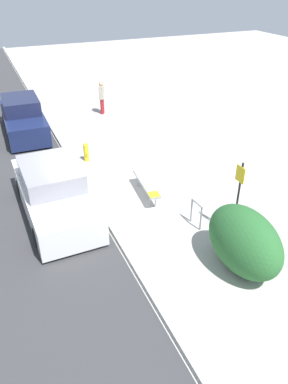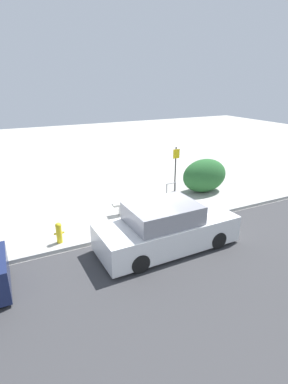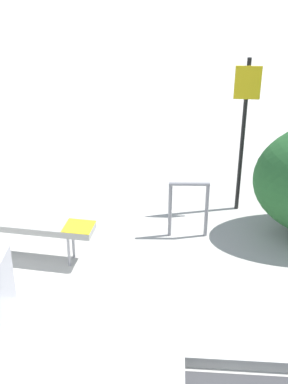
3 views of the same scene
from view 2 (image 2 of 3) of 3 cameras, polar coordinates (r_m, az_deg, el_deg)
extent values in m
plane|color=#ADAAA3|center=(11.42, 0.06, -7.49)|extent=(60.00, 60.00, 0.00)
cube|color=#38383A|center=(7.99, 18.21, -22.82)|extent=(60.00, 10.00, 0.01)
cube|color=#A8A8A3|center=(11.39, 0.06, -7.20)|extent=(60.00, 0.20, 0.13)
cylinder|color=#99999E|center=(12.60, -4.52, -3.62)|extent=(0.04, 0.04, 0.44)
cylinder|color=#99999E|center=(13.02, 1.42, -2.75)|extent=(0.04, 0.04, 0.44)
cylinder|color=#99999E|center=(12.77, -4.76, -3.28)|extent=(0.04, 0.04, 0.44)
cylinder|color=#99999E|center=(13.18, 1.11, -2.44)|extent=(0.04, 0.04, 0.44)
cube|color=#999993|center=(12.77, -1.65, -1.92)|extent=(2.03, 0.56, 0.09)
cube|color=yellow|center=(13.02, 1.77, -1.25)|extent=(0.39, 0.38, 0.01)
cylinder|color=gray|center=(14.20, 4.32, -0.01)|extent=(0.05, 0.05, 0.80)
cylinder|color=gray|center=(14.47, 5.96, 0.34)|extent=(0.05, 0.05, 0.80)
cylinder|color=gray|center=(14.20, 5.20, 1.68)|extent=(0.55, 0.08, 0.05)
cylinder|color=black|center=(15.16, 5.98, 4.26)|extent=(0.06, 0.06, 2.30)
cube|color=yellow|center=(14.92, 6.18, 7.25)|extent=(0.36, 0.02, 0.46)
cylinder|color=gold|center=(10.96, -15.85, -7.84)|extent=(0.20, 0.20, 0.60)
sphere|color=gold|center=(10.80, -16.03, -6.18)|extent=(0.22, 0.22, 0.22)
cylinder|color=gold|center=(10.91, -16.60, -7.69)|extent=(0.08, 0.07, 0.07)
cylinder|color=gold|center=(10.95, -15.16, -7.44)|extent=(0.08, 0.07, 0.07)
ellipsoid|color=#28602D|center=(15.43, 11.46, 3.09)|extent=(2.43, 1.43, 1.70)
cylinder|color=black|center=(11.71, 8.34, -5.33)|extent=(0.60, 0.19, 0.60)
cylinder|color=black|center=(10.53, 13.88, -8.88)|extent=(0.60, 0.19, 0.60)
cylinder|color=black|center=(10.41, -5.15, -8.65)|extent=(0.60, 0.19, 0.60)
cylinder|color=black|center=(9.06, -0.78, -13.42)|extent=(0.60, 0.19, 0.60)
cube|color=white|center=(10.21, 4.45, -7.68)|extent=(4.80, 1.97, 0.89)
cube|color=gray|center=(9.79, 3.62, -4.11)|extent=(2.32, 1.73, 0.63)
camera|label=1|loc=(16.31, 43.93, 20.24)|focal=35.00mm
camera|label=3|loc=(8.71, 28.05, 8.82)|focal=50.00mm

